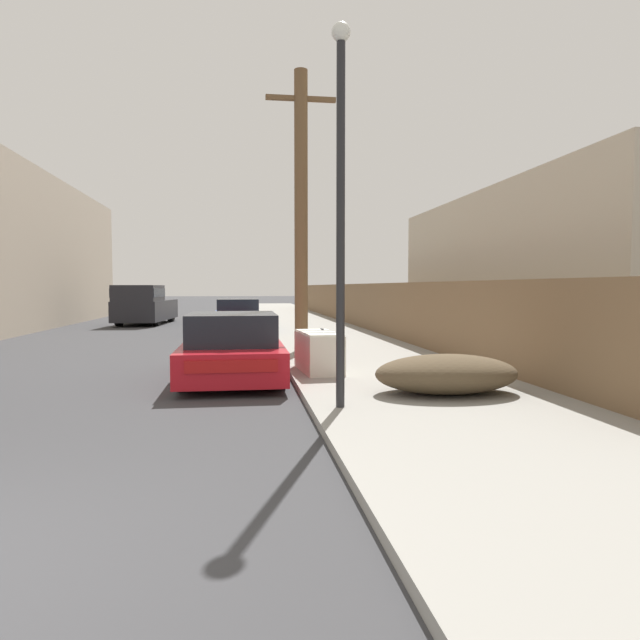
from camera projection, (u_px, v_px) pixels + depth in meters
name	position (u px, v px, depth m)	size (l,w,h in m)	color
sidewalk_curb	(305.00, 323.00, 27.32)	(4.20, 63.00, 0.12)	gray
discarded_fridge	(319.00, 352.00, 11.35)	(0.81, 1.73, 0.81)	silver
parked_sports_car_red	(232.00, 349.00, 11.11)	(1.92, 4.35, 1.30)	red
car_parked_mid	(238.00, 317.00, 22.37)	(1.86, 4.57, 1.34)	#2D478C
pickup_truck	(144.00, 305.00, 27.35)	(2.44, 5.54, 1.88)	#232328
utility_pole	(301.00, 209.00, 14.68)	(1.80, 0.35, 7.20)	brown
street_lamp	(341.00, 190.00, 7.80)	(0.26, 0.26, 5.25)	#232326
brush_pile	(447.00, 374.00, 9.00)	(2.29, 1.48, 0.62)	brown
wooden_fence	(347.00, 303.00, 26.83)	(0.08, 42.42, 1.82)	brown
building_right_house	(573.00, 271.00, 16.60)	(6.00, 13.04, 4.50)	beige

